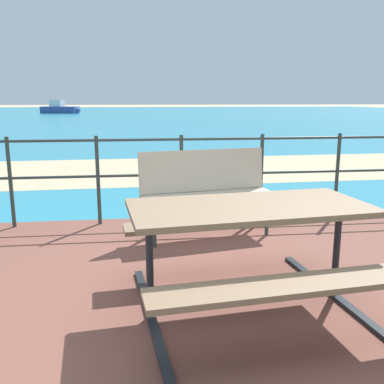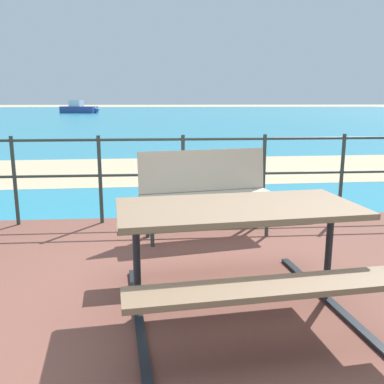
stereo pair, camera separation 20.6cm
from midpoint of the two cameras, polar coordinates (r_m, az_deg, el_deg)
The scene contains 8 objects.
ground_plane at distance 3.01m, azimuth 3.81°, elevation -17.92°, with size 240.00×240.00×0.00m, color tan.
patio_paving at distance 3.00m, azimuth 3.82°, elevation -17.43°, with size 6.40×5.20×0.06m, color brown.
sea_water at distance 42.60m, azimuth -4.15°, elevation 10.31°, with size 90.00×90.00×0.01m, color teal.
beach_strip at distance 9.32m, azimuth -2.11°, elevation 3.04°, with size 54.00×3.70×0.01m, color tan.
picnic_table at distance 2.94m, azimuth 8.16°, elevation -5.17°, with size 1.78×1.69×0.76m.
park_bench at distance 4.56m, azimuth 3.09°, elevation 0.93°, with size 1.47×0.68×0.93m.
railing_fence at distance 5.06m, azimuth -0.04°, elevation 3.14°, with size 5.94×0.04×1.05m.
boat_near at distance 49.59m, azimuth -14.83°, elevation 10.80°, with size 4.58×2.55×1.42m.
Camera 2 is at (-0.30, -2.58, 1.52)m, focal length 39.62 mm.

